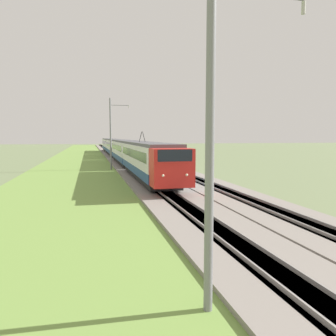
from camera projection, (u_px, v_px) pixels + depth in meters
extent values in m
cube|color=gray|center=(125.00, 164.00, 51.20)|extent=(240.00, 4.40, 0.30)
cube|color=gray|center=(154.00, 163.00, 52.27)|extent=(240.00, 4.40, 0.30)
cube|color=#4C4238|center=(125.00, 164.00, 51.20)|extent=(240.00, 1.57, 0.30)
cube|color=gray|center=(122.00, 163.00, 51.06)|extent=(240.00, 0.07, 0.15)
cube|color=gray|center=(129.00, 162.00, 51.31)|extent=(240.00, 0.07, 0.15)
cube|color=#4C4238|center=(154.00, 163.00, 52.27)|extent=(240.00, 1.57, 0.30)
cube|color=gray|center=(151.00, 162.00, 52.13)|extent=(240.00, 0.07, 0.15)
cube|color=gray|center=(157.00, 162.00, 52.38)|extent=(240.00, 0.07, 0.15)
cube|color=olive|center=(80.00, 165.00, 49.60)|extent=(240.00, 12.48, 0.12)
cube|color=red|center=(172.00, 168.00, 22.47)|extent=(1.83, 2.83, 2.62)
cube|color=black|center=(173.00, 155.00, 22.12)|extent=(1.31, 2.36, 0.79)
sphere|color=#F2EAC6|center=(163.00, 176.00, 21.48)|extent=(0.20, 0.20, 0.20)
sphere|color=#F2EAC6|center=(187.00, 175.00, 21.86)|extent=(0.20, 0.20, 0.20)
cube|color=navy|center=(147.00, 168.00, 32.22)|extent=(18.15, 2.95, 0.73)
cube|color=silver|center=(147.00, 154.00, 32.09)|extent=(18.15, 2.95, 1.89)
cube|color=black|center=(147.00, 153.00, 32.08)|extent=(16.70, 2.97, 0.79)
cube|color=#515156|center=(147.00, 144.00, 31.99)|extent=(18.15, 2.71, 0.25)
cube|color=black|center=(147.00, 174.00, 32.28)|extent=(17.24, 2.51, 0.55)
cylinder|color=black|center=(156.00, 183.00, 25.10)|extent=(0.86, 0.12, 0.86)
cylinder|color=black|center=(170.00, 183.00, 25.35)|extent=(0.86, 0.12, 0.86)
cube|color=navy|center=(125.00, 156.00, 51.24)|extent=(19.97, 2.95, 0.73)
cube|color=silver|center=(125.00, 148.00, 51.12)|extent=(19.97, 2.95, 1.89)
cube|color=black|center=(125.00, 147.00, 51.10)|extent=(18.38, 2.97, 0.79)
cube|color=#515156|center=(125.00, 141.00, 51.01)|extent=(19.97, 2.71, 0.25)
cube|color=black|center=(125.00, 160.00, 51.30)|extent=(18.98, 2.51, 0.55)
cube|color=navy|center=(115.00, 151.00, 71.15)|extent=(19.97, 2.95, 0.73)
cube|color=silver|center=(115.00, 145.00, 71.02)|extent=(19.97, 2.95, 1.89)
cube|color=black|center=(115.00, 144.00, 71.01)|extent=(18.38, 2.97, 0.79)
cube|color=#515156|center=(115.00, 140.00, 70.92)|extent=(19.97, 2.71, 0.25)
cube|color=black|center=(115.00, 154.00, 71.21)|extent=(18.98, 2.51, 0.55)
cube|color=navy|center=(109.00, 148.00, 91.05)|extent=(19.97, 2.95, 0.73)
cube|color=silver|center=(109.00, 143.00, 90.93)|extent=(19.97, 2.95, 1.89)
cube|color=black|center=(109.00, 142.00, 90.91)|extent=(18.38, 2.97, 0.79)
cube|color=#515156|center=(109.00, 139.00, 90.82)|extent=(19.97, 2.71, 0.25)
cube|color=black|center=(109.00, 150.00, 91.11)|extent=(18.98, 2.51, 0.55)
cylinder|color=black|center=(141.00, 137.00, 34.52)|extent=(0.06, 0.33, 1.08)
cylinder|color=black|center=(144.00, 137.00, 34.60)|extent=(0.06, 0.33, 1.08)
cube|color=black|center=(163.00, 194.00, 25.31)|extent=(0.10, 0.10, 0.00)
cylinder|color=slate|center=(210.00, 141.00, 7.78)|extent=(0.22, 0.22, 8.69)
cylinder|color=#B2ADA8|center=(303.00, 8.00, 8.03)|extent=(0.10, 0.10, 0.30)
cylinder|color=slate|center=(111.00, 135.00, 42.65)|extent=(0.22, 0.22, 9.40)
cylinder|color=slate|center=(119.00, 105.00, 42.57)|extent=(0.08, 2.40, 0.08)
cylinder|color=#B2ADA8|center=(129.00, 107.00, 42.87)|extent=(0.10, 0.10, 0.30)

